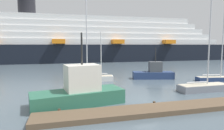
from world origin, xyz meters
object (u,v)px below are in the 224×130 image
Objects in this scene: sailboat_3 at (98,92)px; fishing_boat_0 at (79,91)px; fishing_boat_1 at (154,73)px; sailboat_2 at (91,77)px; cruise_ship at (86,42)px; sailboat_1 at (218,77)px; sailboat_0 at (204,87)px.

fishing_boat_0 is (-2.35, -2.92, 0.97)m from sailboat_3.
sailboat_3 reaches higher than fishing_boat_1.
cruise_ship is at bearing -88.25° from sailboat_2.
sailboat_1 reaches higher than fishing_boat_1.
sailboat_1 is (6.82, 5.11, 0.07)m from sailboat_0.
sailboat_2 is 12.04m from fishing_boat_0.
sailboat_0 is 48.87m from cruise_ship.
sailboat_0 is at bearing -133.22° from sailboat_1.
sailboat_1 reaches higher than fishing_boat_0.
fishing_boat_1 is 39.16m from cruise_ship.
sailboat_0 is at bearing -79.56° from cruise_ship.
sailboat_0 is at bearing 148.56° from sailboat_2.
sailboat_0 is 1.28× the size of fishing_boat_0.
cruise_ship reaches higher than sailboat_1.
cruise_ship reaches higher than sailboat_3.
fishing_boat_0 is at bearing -153.13° from sailboat_1.
sailboat_1 is at bearing 173.16° from sailboat_2.
sailboat_2 is at bearing 140.45° from sailboat_0.
sailboat_1 is 9.80m from fishing_boat_1.
fishing_boat_0 is at bearing -174.40° from sailboat_0.
sailboat_0 is at bearing -4.45° from fishing_boat_0.
fishing_boat_1 is at bearing -79.87° from cruise_ship.
sailboat_2 is 10.51m from fishing_boat_1.
sailboat_3 is at bearing 94.94° from sailboat_2.
cruise_ship is at bearing 71.81° from fishing_boat_0.
fishing_boat_1 is (13.27, 11.15, -0.37)m from fishing_boat_0.
sailboat_2 reaches higher than sailboat_1.
fishing_boat_0 is at bearing 84.39° from sailboat_2.
cruise_ship reaches higher than fishing_boat_0.
sailboat_2 is at bearing -170.23° from fishing_boat_1.
fishing_boat_1 is (-8.72, 4.46, 0.31)m from sailboat_1.
sailboat_1 is 19.86m from sailboat_2.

